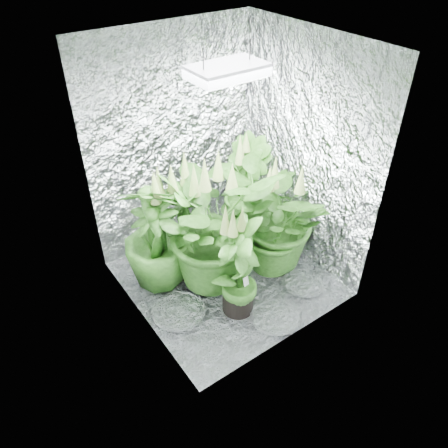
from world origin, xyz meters
The scene contains 12 objects.
ground centered at (0.00, 0.00, 0.00)m, with size 1.60×1.60×0.00m, color white.
walls centered at (0.00, 0.00, 1.00)m, with size 1.62×1.62×2.00m.
ceiling centered at (0.00, 0.00, 2.00)m, with size 1.60×1.60×0.01m, color white.
grow_lamp centered at (0.00, 0.00, 1.83)m, with size 0.50×0.30×0.22m.
plant_a centered at (-0.09, 0.07, 0.58)m, with size 1.08×1.08×1.21m.
plant_b centered at (-0.23, 0.30, 0.50)m, with size 0.66×0.66×1.10m.
plant_c centered at (0.52, 0.42, 0.51)m, with size 0.66×0.66×1.09m.
plant_d centered at (-0.48, 0.32, 0.50)m, with size 0.78×0.78×1.08m.
plant_e centered at (0.44, -0.12, 0.51)m, with size 1.03×1.03×1.08m.
plant_f centered at (-0.13, -0.34, 0.45)m, with size 0.64×0.64×0.99m.
circulation_fan centered at (0.62, 0.61, 0.14)m, with size 0.16×0.27×0.32m.
plant_label centered at (-0.08, -0.37, 0.30)m, with size 0.05×0.01×0.08m, color white.
Camera 1 is at (-1.65, -2.28, 2.72)m, focal length 35.00 mm.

